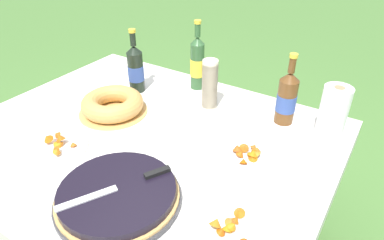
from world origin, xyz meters
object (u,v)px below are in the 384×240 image
bundt_cake (113,104)px  cup_stack (210,85)px  cider_bottle_green (197,63)px  snack_plate_right (250,156)px  berry_tart (118,195)px  cider_bottle_amber (287,98)px  serving_knife (126,184)px  juice_bottle_red (136,69)px  snack_plate_near (231,228)px  paper_towel_roll (333,114)px  snack_plate_left (59,146)px

bundt_cake → cup_stack: (0.35, 0.28, 0.08)m
cider_bottle_green → snack_plate_right: size_ratio=1.59×
berry_tart → bundt_cake: 0.58m
cup_stack → cider_bottle_amber: cider_bottle_amber is taller
serving_knife → juice_bottle_red: bearing=-113.9°
cider_bottle_green → snack_plate_near: (0.58, -0.74, -0.13)m
berry_tart → paper_towel_roll: bearing=57.0°
snack_plate_near → cup_stack: bearing=125.2°
berry_tart → paper_towel_roll: 0.88m
juice_bottle_red → snack_plate_left: (0.07, -0.55, -0.11)m
cup_stack → snack_plate_near: (0.42, -0.59, -0.11)m
cider_bottle_amber → cider_bottle_green: bearing=171.0°
snack_plate_left → snack_plate_right: bearing=27.6°
cup_stack → snack_plate_left: size_ratio=1.08×
cup_stack → snack_plate_right: 0.42m
bundt_cake → snack_plate_near: bundt_cake is taller
cup_stack → cider_bottle_green: 0.22m
berry_tart → bundt_cake: bundt_cake is taller
bundt_cake → snack_plate_left: size_ratio=1.40×
juice_bottle_red → snack_plate_near: bearing=-33.7°
cider_bottle_amber → snack_plate_near: size_ratio=1.40×
cup_stack → serving_knife: bearing=-83.7°
cup_stack → cider_bottle_green: cider_bottle_green is taller
berry_tart → bundt_cake: (-0.41, 0.41, 0.02)m
serving_knife → cider_bottle_green: bearing=-135.6°
serving_knife → snack_plate_left: serving_knife is taller
cider_bottle_green → snack_plate_near: cider_bottle_green is taller
berry_tart → snack_plate_right: size_ratio=1.83×
snack_plate_left → snack_plate_right: snack_plate_left is taller
berry_tart → snack_plate_near: size_ratio=1.80×
cider_bottle_green → cider_bottle_amber: cider_bottle_green is taller
paper_towel_roll → serving_knife: bearing=-123.1°
bundt_cake → snack_plate_left: bundt_cake is taller
bundt_cake → cider_bottle_green: size_ratio=0.88×
juice_bottle_red → snack_plate_near: size_ratio=1.42×
juice_bottle_red → snack_plate_near: juice_bottle_red is taller
cup_stack → snack_plate_near: 0.73m
berry_tart → cider_bottle_green: bearing=104.7°
bundt_cake → paper_towel_roll: (0.89, 0.33, 0.07)m
bundt_cake → cider_bottle_amber: 0.78m
berry_tart → cider_bottle_green: (-0.22, 0.83, 0.11)m
juice_bottle_red → paper_towel_roll: size_ratio=1.39×
juice_bottle_red → paper_towel_roll: (0.94, 0.10, -0.01)m
snack_plate_near → paper_towel_roll: bearing=79.7°
snack_plate_near → snack_plate_right: snack_plate_near is taller
snack_plate_near → cider_bottle_green: bearing=127.9°
bundt_cake → cider_bottle_amber: (0.69, 0.35, 0.07)m
snack_plate_left → snack_plate_right: (0.66, 0.35, 0.00)m
cider_bottle_amber → snack_plate_near: bearing=-83.1°
snack_plate_left → cider_bottle_green: bearing=76.7°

